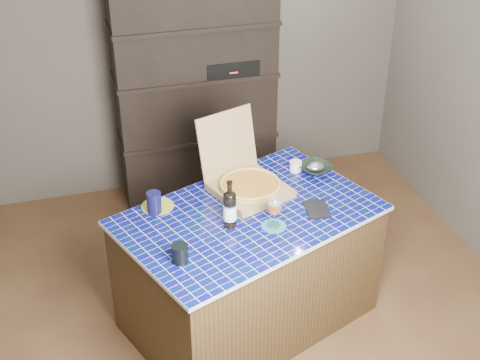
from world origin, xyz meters
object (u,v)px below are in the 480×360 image
object	(u,v)px
kitchen_island	(248,267)
bowl	(315,168)
mead_bottle	(230,209)
pizza_box	(248,182)
wine_glass	(274,206)
dvd_case	(317,209)

from	to	relation	value
kitchen_island	bowl	distance (m)	0.77
mead_bottle	bowl	xyz separation A→B (m)	(0.68, 0.43, -0.09)
pizza_box	bowl	bearing A→B (deg)	-7.53
kitchen_island	pizza_box	world-z (taller)	pizza_box
mead_bottle	wine_glass	size ratio (longest dim) A/B	1.48
pizza_box	mead_bottle	distance (m)	0.38
pizza_box	dvd_case	world-z (taller)	pizza_box
pizza_box	mead_bottle	xyz separation A→B (m)	(-0.20, -0.32, 0.05)
kitchen_island	pizza_box	distance (m)	0.52
mead_bottle	bowl	size ratio (longest dim) A/B	1.47
pizza_box	bowl	size ratio (longest dim) A/B	2.98
kitchen_island	wine_glass	size ratio (longest dim) A/B	8.55
pizza_box	mead_bottle	size ratio (longest dim) A/B	2.03
bowl	pizza_box	bearing A→B (deg)	-167.77
wine_glass	dvd_case	xyz separation A→B (m)	(0.29, 0.09, -0.13)
kitchen_island	bowl	xyz separation A→B (m)	(0.55, 0.34, 0.43)
dvd_case	wine_glass	bearing A→B (deg)	-155.77
mead_bottle	wine_glass	bearing A→B (deg)	-17.86
mead_bottle	wine_glass	distance (m)	0.25
pizza_box	dvd_case	bearing A→B (deg)	-62.90
mead_bottle	dvd_case	size ratio (longest dim) A/B	1.60
mead_bottle	kitchen_island	bearing A→B (deg)	32.78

